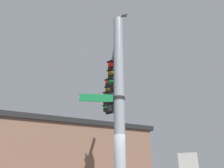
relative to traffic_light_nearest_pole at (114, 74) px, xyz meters
name	(u,v)px	position (x,y,z in m)	size (l,w,h in m)	color
signal_pole	(119,111)	(-0.97, 0.99, -1.76)	(0.30, 0.30, 6.34)	gray
mast_arm	(111,71)	(0.93, -0.99, 0.78)	(0.16, 0.16, 5.49)	gray
traffic_light_nearest_pole	(114,74)	(0.00, 0.00, 0.00)	(0.54, 0.49, 1.31)	black
traffic_light_mid_inner	(110,90)	(1.17, -1.22, 0.00)	(0.54, 0.49, 1.31)	black
traffic_light_mid_outer	(108,102)	(2.34, -2.43, 0.00)	(0.54, 0.49, 1.31)	black
street_name_sign	(110,98)	(-0.78, 1.18, -1.41)	(1.00, 0.98, 0.22)	#147238
bird_flying	(124,16)	(0.23, -1.14, 3.62)	(0.43, 0.31, 0.14)	#4C4742
storefront_building	(47,160)	(8.10, -3.13, -2.68)	(11.27, 14.38, 4.48)	brown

